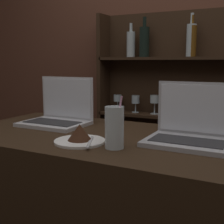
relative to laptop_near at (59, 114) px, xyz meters
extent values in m
cube|color=brown|center=(0.45, 0.98, 0.32)|extent=(7.00, 0.06, 2.70)
cube|color=#332114|center=(-0.20, 0.86, -0.20)|extent=(0.03, 0.18, 1.65)
cube|color=#332114|center=(0.37, 0.94, -0.20)|extent=(1.17, 0.02, 1.65)
cube|color=#332114|center=(0.37, 0.86, -0.53)|extent=(1.13, 0.18, 0.02)
cube|color=#332114|center=(0.37, 0.86, -0.12)|extent=(1.13, 0.18, 0.02)
cube|color=#332114|center=(0.37, 0.86, 0.29)|extent=(1.13, 0.18, 0.02)
cylinder|color=silver|center=(-0.08, 0.86, -0.11)|extent=(0.06, 0.06, 0.01)
cylinder|color=silver|center=(-0.08, 0.86, -0.07)|extent=(0.01, 0.01, 0.07)
cylinder|color=silver|center=(-0.08, 0.86, -0.01)|extent=(0.06, 0.06, 0.05)
cylinder|color=silver|center=(0.07, 0.86, -0.11)|extent=(0.05, 0.05, 0.01)
cylinder|color=silver|center=(0.07, 0.86, -0.07)|extent=(0.01, 0.01, 0.06)
cylinder|color=silver|center=(0.07, 0.86, -0.01)|extent=(0.06, 0.06, 0.06)
cylinder|color=silver|center=(0.22, 0.86, -0.11)|extent=(0.06, 0.06, 0.01)
cylinder|color=silver|center=(0.22, 0.86, -0.07)|extent=(0.01, 0.01, 0.08)
cylinder|color=silver|center=(0.22, 0.86, 0.00)|extent=(0.07, 0.07, 0.06)
cylinder|color=silver|center=(0.37, 0.86, -0.11)|extent=(0.06, 0.06, 0.01)
cylinder|color=silver|center=(0.37, 0.86, -0.07)|extent=(0.01, 0.01, 0.07)
cylinder|color=silver|center=(0.37, 0.86, 0.00)|extent=(0.06, 0.06, 0.07)
cylinder|color=silver|center=(0.52, 0.86, -0.11)|extent=(0.05, 0.05, 0.01)
cylinder|color=silver|center=(0.52, 0.86, -0.07)|extent=(0.01, 0.01, 0.06)
cylinder|color=silver|center=(0.52, 0.86, -0.02)|extent=(0.06, 0.06, 0.05)
cylinder|color=silver|center=(0.67, 0.86, -0.11)|extent=(0.06, 0.06, 0.01)
cylinder|color=silver|center=(0.67, 0.86, -0.07)|extent=(0.01, 0.01, 0.06)
cylinder|color=silver|center=(0.67, 0.86, -0.02)|extent=(0.06, 0.06, 0.05)
cylinder|color=#B2C1C6|center=(0.03, 0.86, 0.39)|extent=(0.06, 0.06, 0.18)
cylinder|color=#B2C1C6|center=(0.03, 0.86, 0.52)|extent=(0.02, 0.02, 0.06)
cylinder|color=black|center=(0.13, 0.86, 0.41)|extent=(0.07, 0.07, 0.21)
cylinder|color=black|center=(0.13, 0.86, 0.55)|extent=(0.03, 0.03, 0.07)
cylinder|color=brown|center=(0.47, 0.86, 0.40)|extent=(0.07, 0.07, 0.21)
cylinder|color=brown|center=(0.47, 0.86, 0.54)|extent=(0.02, 0.02, 0.07)
cylinder|color=#B2C1C6|center=(0.47, 0.86, 0.41)|extent=(0.07, 0.07, 0.21)
cylinder|color=#B2C1C6|center=(0.47, 0.86, 0.55)|extent=(0.02, 0.02, 0.07)
cube|color=silver|center=(0.00, -0.04, -0.04)|extent=(0.32, 0.24, 0.02)
cube|color=#28282B|center=(0.00, -0.05, -0.03)|extent=(0.28, 0.13, 0.00)
cube|color=silver|center=(0.00, 0.08, 0.08)|extent=(0.32, 0.00, 0.22)
cube|color=white|center=(0.00, 0.08, 0.08)|extent=(0.30, 0.01, 0.20)
cube|color=#ADADB2|center=(0.70, -0.10, -0.04)|extent=(0.33, 0.24, 0.02)
cube|color=#28282B|center=(0.70, -0.11, -0.03)|extent=(0.28, 0.13, 0.00)
cube|color=#ADADB2|center=(0.70, 0.02, 0.08)|extent=(0.33, 0.00, 0.22)
cube|color=white|center=(0.70, 0.01, 0.08)|extent=(0.30, 0.01, 0.20)
cylinder|color=white|center=(0.30, -0.27, -0.05)|extent=(0.21, 0.21, 0.01)
cone|color=#381E11|center=(0.30, -0.27, -0.01)|extent=(0.10, 0.10, 0.07)
cube|color=#B7B7BC|center=(0.36, -0.28, -0.04)|extent=(0.08, 0.16, 0.00)
cylinder|color=silver|center=(0.47, -0.28, 0.03)|extent=(0.07, 0.07, 0.16)
cylinder|color=#EA9EC6|center=(0.48, -0.28, 0.05)|extent=(0.04, 0.01, 0.20)
camera|label=1|loc=(0.98, -1.29, 0.27)|focal=50.00mm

